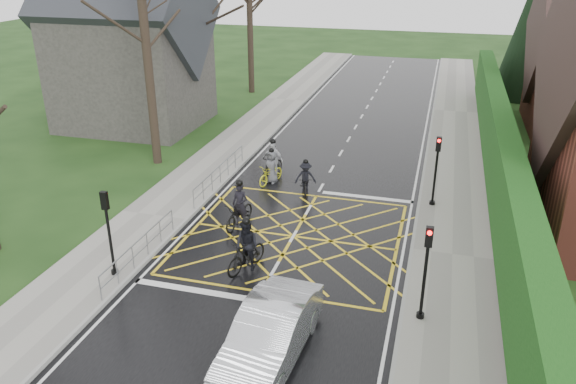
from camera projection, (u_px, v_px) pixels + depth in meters
The scene contains 20 objects.
ground at pixel (293, 236), 21.94m from camera, with size 120.00×120.00×0.00m, color black.
road at pixel (293, 236), 21.93m from camera, with size 9.00×80.00×0.01m, color black.
sidewalk_right at pixel (452, 256), 20.43m from camera, with size 3.00×80.00×0.15m, color gray.
sidewalk_left at pixel (155, 216), 23.39m from camera, with size 3.00×80.00×0.15m, color gray.
stone_wall at pixel (495, 191), 25.17m from camera, with size 0.50×38.00×0.70m, color slate.
hedge at pixel (500, 154), 24.47m from camera, with size 0.90×38.00×2.80m, color #11390F.
conifer at pixel (533, 29), 40.20m from camera, with size 4.60×4.60×10.00m.
church at pixel (129, 45), 33.87m from camera, with size 8.80×7.80×11.00m.
tree_near at pixel (142, 4), 26.26m from camera, with size 9.24×9.24×11.44m.
railing_south at pixel (140, 245), 19.68m from camera, with size 0.05×5.04×1.03m.
railing_north at pixel (220, 170), 26.29m from camera, with size 0.05×6.04×1.03m.
traffic_light_ne at pixel (436, 172), 23.71m from camera, with size 0.24×0.31×3.21m.
traffic_light_se at pixel (425, 274), 16.30m from camera, with size 0.24×0.31×3.21m.
traffic_light_sw at pixel (109, 234), 18.56m from camera, with size 0.24×0.31×3.21m.
cyclist_rear at pixel (240, 211), 22.53m from camera, with size 1.03×2.14×1.99m.
cyclist_back at pixel (246, 250), 19.43m from camera, with size 1.23×2.06×2.00m.
cyclist_mid at pixel (305, 181), 25.53m from camera, with size 1.10×1.79×1.65m.
cyclist_front at pixel (273, 164), 27.14m from camera, with size 1.14×2.07×2.01m.
cyclist_lead at pixel (271, 171), 26.67m from camera, with size 1.15×1.89×1.74m.
car at pixel (270, 334), 15.17m from camera, with size 1.67×4.78×1.58m, color silver.
Camera 1 is at (5.02, -18.72, 10.41)m, focal length 35.00 mm.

